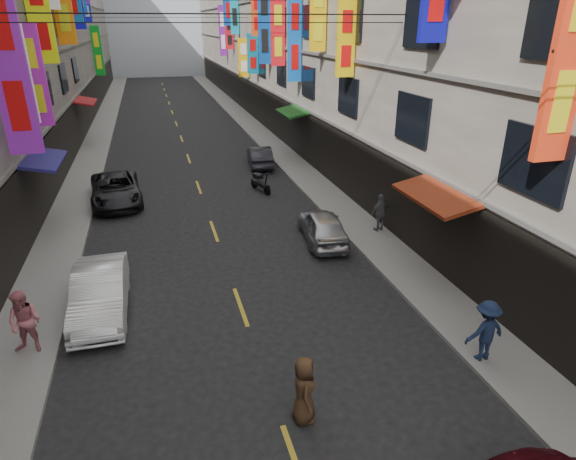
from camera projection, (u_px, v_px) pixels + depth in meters
sidewalk_left at (96, 143)px, 34.32m from camera, size 2.00×90.00×0.12m
sidewalk_right at (260, 133)px, 37.31m from camera, size 2.00×90.00×0.12m
building_row_right at (337, 0)px, 35.06m from camera, size 10.14×90.00×19.00m
haze_block at (152, 2)px, 75.66m from camera, size 18.00×8.00×22.00m
shop_signage at (171, 0)px, 25.82m from camera, size 14.00×55.00×12.09m
street_awnings at (173, 151)px, 20.20m from camera, size 13.99×35.20×0.41m
overhead_cables at (184, 2)px, 21.75m from camera, size 14.00×38.04×1.24m
lane_markings at (185, 148)px, 33.19m from camera, size 0.12×80.20×0.01m
scooter_far_right at (260, 183)px, 24.50m from camera, size 0.75×1.75×1.14m
car_left_mid at (100, 293)px, 14.06m from camera, size 1.47×4.16×1.37m
car_left_far at (116, 189)px, 22.83m from camera, size 2.60×4.97×1.33m
car_right_mid at (323, 226)px, 18.80m from camera, size 1.89×3.85×1.26m
car_right_far at (260, 156)px, 28.74m from camera, size 1.68×3.78×1.21m
pedestrian_lfar at (25, 322)px, 12.15m from camera, size 0.97×0.80×1.73m
pedestrian_rnear at (486, 331)px, 11.89m from camera, size 1.09×0.60×1.64m
pedestrian_rfar at (380, 212)px, 19.41m from camera, size 1.02×0.74×1.57m
pedestrian_crossing at (304, 390)px, 10.18m from camera, size 0.66×0.86×1.59m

